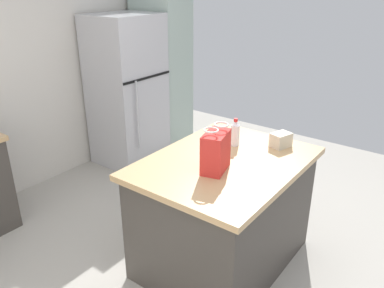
{
  "coord_description": "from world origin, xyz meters",
  "views": [
    {
      "loc": [
        -1.96,
        -1.39,
        2.1
      ],
      "look_at": [
        0.21,
        0.25,
        0.93
      ],
      "focal_mm": 36.69,
      "sensor_mm": 36.0,
      "label": 1
    }
  ],
  "objects": [
    {
      "name": "ground",
      "position": [
        0.0,
        0.0,
        0.0
      ],
      "size": [
        6.26,
        6.26,
        0.0
      ],
      "primitive_type": "plane",
      "color": "#ADA89E"
    },
    {
      "name": "back_wall",
      "position": [
        -0.02,
        2.29,
        1.27
      ],
      "size": [
        5.22,
        0.13,
        2.54
      ],
      "color": "silver",
      "rests_on": "ground"
    },
    {
      "name": "kitchen_island",
      "position": [
        0.21,
        -0.05,
        0.44
      ],
      "size": [
        1.31,
        1.0,
        0.88
      ],
      "color": "#423D38",
      "rests_on": "ground"
    },
    {
      "name": "refrigerator",
      "position": [
        1.14,
        1.88,
        0.86
      ],
      "size": [
        0.75,
        0.7,
        1.73
      ],
      "color": "#B7B7BC",
      "rests_on": "ground"
    },
    {
      "name": "tall_cabinet",
      "position": [
        1.77,
        1.88,
        1.01
      ],
      "size": [
        0.48,
        0.62,
        2.02
      ],
      "color": "#9EB2A8",
      "rests_on": "ground"
    },
    {
      "name": "shopping_bag",
      "position": [
        0.04,
        -0.08,
        1.02
      ],
      "size": [
        0.27,
        0.2,
        0.32
      ],
      "color": "red",
      "rests_on": "kitchen_island"
    },
    {
      "name": "small_box",
      "position": [
        0.68,
        -0.26,
        0.94
      ],
      "size": [
        0.18,
        0.15,
        0.11
      ],
      "primitive_type": "cube",
      "rotation": [
        0.0,
        0.0,
        -0.3
      ],
      "color": "beige",
      "rests_on": "kitchen_island"
    },
    {
      "name": "bottle",
      "position": [
        0.49,
        0.03,
        0.98
      ],
      "size": [
        0.07,
        0.07,
        0.22
      ],
      "color": "white",
      "rests_on": "kitchen_island"
    }
  ]
}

